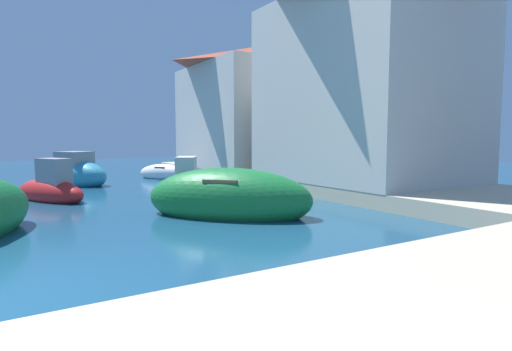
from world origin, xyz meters
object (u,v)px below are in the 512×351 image
object	(u,v)px
moored_boat_4	(70,174)
quayside_tree	(357,97)
moored_boat_1	(51,189)
moored_boat_7	(165,173)
moored_boat_10	(187,180)
waterfront_building_main	(365,76)
waterfront_building_annex	(251,107)
moored_boat_2	(229,199)

from	to	relation	value
moored_boat_4	quayside_tree	distance (m)	13.40
moored_boat_1	quayside_tree	bearing A→B (deg)	-136.92
moored_boat_7	quayside_tree	size ratio (longest dim) A/B	0.70
moored_boat_10	waterfront_building_main	size ratio (longest dim) A/B	0.49
waterfront_building_annex	quayside_tree	xyz separation A→B (m)	(-0.43, -8.87, -0.20)
moored_boat_7	quayside_tree	world-z (taller)	quayside_tree
moored_boat_2	waterfront_building_main	world-z (taller)	waterfront_building_main
waterfront_building_main	waterfront_building_annex	xyz separation A→B (m)	(0.00, 8.87, -0.67)
moored_boat_4	waterfront_building_annex	distance (m)	10.48
moored_boat_1	waterfront_building_main	size ratio (longest dim) A/B	0.43
moored_boat_4	quayside_tree	xyz separation A→B (m)	(9.45, -8.91, 3.30)
waterfront_building_main	moored_boat_7	bearing A→B (deg)	118.16
moored_boat_10	quayside_tree	size ratio (longest dim) A/B	0.87
waterfront_building_main	quayside_tree	world-z (taller)	waterfront_building_main
waterfront_building_main	quayside_tree	xyz separation A→B (m)	(-0.43, 0.00, -0.87)
moored_boat_4	moored_boat_7	size ratio (longest dim) A/B	1.42
moored_boat_2	moored_boat_10	size ratio (longest dim) A/B	1.18
waterfront_building_annex	moored_boat_7	bearing A→B (deg)	172.82
waterfront_building_annex	waterfront_building_main	bearing A→B (deg)	-90.00
moored_boat_1	waterfront_building_annex	world-z (taller)	waterfront_building_annex
moored_boat_2	moored_boat_4	world-z (taller)	moored_boat_4
moored_boat_2	waterfront_building_annex	world-z (taller)	waterfront_building_annex
moored_boat_4	moored_boat_7	world-z (taller)	moored_boat_4
moored_boat_10	quayside_tree	xyz separation A→B (m)	(5.55, -4.17, 3.39)
waterfront_building_main	moored_boat_1	bearing A→B (deg)	160.80
moored_boat_2	moored_boat_10	bearing A→B (deg)	124.72
moored_boat_2	waterfront_building_main	bearing A→B (deg)	60.92
moored_boat_2	waterfront_building_annex	xyz separation A→B (m)	(7.21, 10.77, 3.52)
moored_boat_1	moored_boat_4	bearing A→B (deg)	-41.60
moored_boat_4	moored_boat_10	distance (m)	6.14
moored_boat_2	moored_boat_4	xyz separation A→B (m)	(-2.67, 10.81, 0.01)
moored_boat_7	waterfront_building_main	bearing A→B (deg)	-5.13
moored_boat_2	waterfront_building_annex	size ratio (longest dim) A/B	0.60
moored_boat_7	moored_boat_10	xyz separation A→B (m)	(-0.88, -5.34, 0.13)
moored_boat_1	moored_boat_2	distance (m)	7.02
moored_boat_10	waterfront_building_main	distance (m)	8.44
moored_boat_2	quayside_tree	xyz separation A→B (m)	(6.78, 1.90, 3.32)
moored_boat_7	moored_boat_1	bearing A→B (deg)	-80.56
moored_boat_1	moored_boat_10	size ratio (longest dim) A/B	0.87
moored_boat_7	moored_boat_10	distance (m)	5.42
moored_boat_7	moored_boat_4	bearing A→B (deg)	-116.10
moored_boat_1	moored_boat_4	distance (m)	5.19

